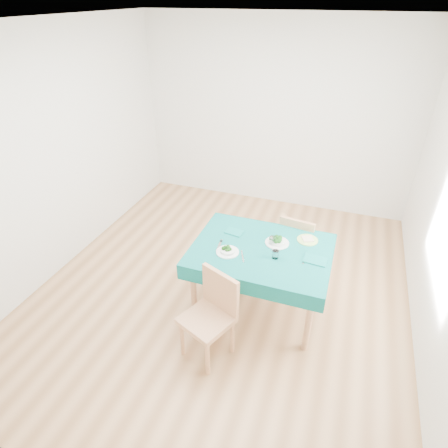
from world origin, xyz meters
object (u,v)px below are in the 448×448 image
(table, at_px, (260,279))
(bowl_far, at_px, (277,240))
(chair_near, at_px, (206,313))
(bowl_near, at_px, (228,250))
(chair_far, at_px, (299,241))
(side_plate, at_px, (307,240))

(table, distance_m, bowl_far, 0.46)
(bowl_far, bearing_deg, chair_near, -114.43)
(bowl_near, distance_m, bowl_far, 0.52)
(chair_far, height_order, bowl_far, chair_far)
(chair_far, distance_m, bowl_far, 0.64)
(bowl_near, relative_size, bowl_far, 0.93)
(chair_far, relative_size, bowl_near, 4.30)
(bowl_near, bearing_deg, table, 29.76)
(bowl_near, bearing_deg, bowl_far, 36.92)
(chair_far, height_order, bowl_near, chair_far)
(side_plate, bearing_deg, bowl_far, -151.19)
(table, bearing_deg, bowl_near, -150.24)
(chair_near, relative_size, bowl_near, 4.57)
(chair_near, relative_size, bowl_far, 4.24)
(table, height_order, bowl_far, bowl_far)
(table, xyz_separation_m, chair_near, (-0.29, -0.75, 0.13))
(side_plate, bearing_deg, bowl_near, -146.16)
(chair_far, xyz_separation_m, bowl_far, (-0.16, -0.53, 0.32))
(table, height_order, bowl_near, bowl_near)
(chair_near, xyz_separation_m, side_plate, (0.69, 1.05, 0.26))
(chair_near, relative_size, chair_far, 1.06)
(bowl_far, xyz_separation_m, side_plate, (0.28, 0.15, -0.03))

